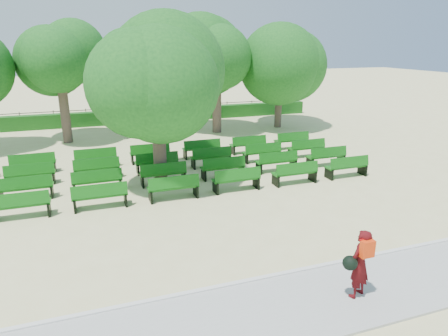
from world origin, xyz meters
name	(u,v)px	position (x,y,z in m)	size (l,w,h in m)	color
ground	(181,192)	(0.00, 0.00, 0.00)	(120.00, 120.00, 0.00)	beige
paving	(266,314)	(0.00, -7.40, 0.03)	(30.00, 2.20, 0.06)	#A7A9A4
curb	(245,282)	(0.00, -6.25, 0.05)	(30.00, 0.12, 0.10)	silver
hedge	(133,117)	(0.00, 14.00, 0.45)	(26.00, 0.70, 0.90)	#175015
fence	(133,122)	(0.00, 14.40, 0.00)	(26.00, 0.10, 1.02)	black
tree_line	(142,135)	(0.00, 10.00, 0.00)	(21.80, 6.80, 7.04)	#1B5E1C
bench_array	(160,176)	(-0.43, 1.89, 0.09)	(1.79, 0.58, 1.13)	#105D11
tree_among	(156,70)	(-0.49, 1.32, 4.34)	(4.53, 4.53, 6.40)	brown
person	(359,263)	(2.07, -7.54, 0.87)	(0.78, 0.56, 1.56)	#45090D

